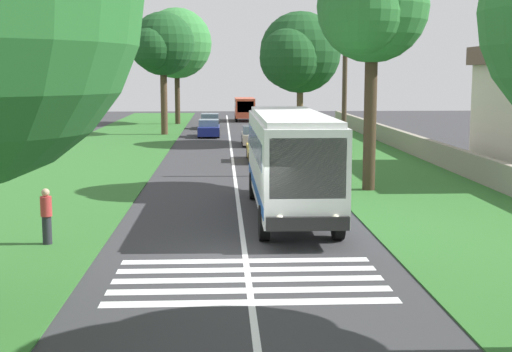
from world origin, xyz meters
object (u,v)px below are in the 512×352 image
object	(u,v)px
coach_bus	(289,157)
utility_pole	(344,95)
trailing_car_2	(209,129)
roadside_tree_left_2	(175,45)
roadside_tree_right_2	(298,55)
trailing_minibus_0	(245,107)
trailing_car_3	(210,122)
trailing_car_1	(254,136)
pedestrian	(46,216)
trailing_car_0	(262,150)
roadside_tree_left_0	(161,46)
roadside_tree_right_0	(369,10)

from	to	relation	value
coach_bus	utility_pole	size ratio (longest dim) A/B	1.44
trailing_car_2	roadside_tree_left_2	bearing A→B (deg)	13.73
trailing_car_2	roadside_tree_right_2	xyz separation A→B (m)	(-6.79, -6.59, 5.85)
trailing_minibus_0	roadside_tree_left_2	size ratio (longest dim) A/B	0.51
trailing_car_3	roadside_tree_right_2	bearing A→B (deg)	-157.12
trailing_car_1	pedestrian	bearing A→B (deg)	165.82
trailing_car_0	roadside_tree_left_0	xyz separation A→B (m)	(18.73, 7.44, 6.82)
trailing_car_1	roadside_tree_left_2	distance (m)	24.63
trailing_car_3	pedestrian	bearing A→B (deg)	174.89
trailing_car_3	roadside_tree_right_0	world-z (taller)	roadside_tree_right_0
trailing_car_3	roadside_tree_right_0	bearing A→B (deg)	-168.61
trailing_car_2	roadside_tree_left_0	bearing A→B (deg)	63.21
trailing_minibus_0	roadside_tree_right_2	xyz separation A→B (m)	(-26.91, -2.97, 4.97)
roadside_tree_left_0	roadside_tree_right_2	bearing A→B (deg)	-129.78
trailing_car_1	roadside_tree_right_2	world-z (taller)	roadside_tree_right_2
coach_bus	utility_pole	distance (m)	10.77
roadside_tree_left_0	pedestrian	distance (m)	39.98
trailing_car_3	utility_pole	bearing A→B (deg)	-167.31
trailing_minibus_0	roadside_tree_right_0	world-z (taller)	roadside_tree_right_0
utility_pole	trailing_car_3	bearing A→B (deg)	12.69
roadside_tree_right_2	trailing_car_1	bearing A→B (deg)	99.20
trailing_car_1	roadside_tree_right_2	xyz separation A→B (m)	(0.51, -3.18, 5.85)
trailing_minibus_0	roadside_tree_left_2	bearing A→B (deg)	124.53
roadside_tree_right_0	utility_pole	world-z (taller)	roadside_tree_right_0
coach_bus	trailing_minibus_0	xyz separation A→B (m)	(53.30, -0.11, -0.60)
roadside_tree_right_2	utility_pole	bearing A→B (deg)	-177.88
trailing_car_0	roadside_tree_right_2	bearing A→B (deg)	-17.43
trailing_car_3	roadside_tree_left_2	bearing A→B (deg)	30.63
trailing_car_0	roadside_tree_right_2	xyz separation A→B (m)	(9.94, -3.12, 5.85)
trailing_car_2	pedestrian	bearing A→B (deg)	173.60
trailing_car_1	roadside_tree_left_2	bearing A→B (deg)	17.59
trailing_car_3	utility_pole	distance (m)	33.18
roadside_tree_left_0	roadside_tree_left_2	world-z (taller)	roadside_tree_left_2
trailing_car_0	trailing_car_3	size ratio (longest dim) A/B	1.00
trailing_car_3	pedestrian	world-z (taller)	pedestrian
roadside_tree_left_0	roadside_tree_right_0	distance (m)	32.02
trailing_minibus_0	roadside_tree_right_0	distance (m)	48.60
roadside_tree_right_0	utility_pole	distance (m)	5.99
coach_bus	trailing_car_2	world-z (taller)	coach_bus
trailing_car_1	roadside_tree_right_2	size ratio (longest dim) A/B	0.45
trailing_car_3	trailing_minibus_0	world-z (taller)	trailing_minibus_0
coach_bus	trailing_car_2	size ratio (longest dim) A/B	2.60
trailing_minibus_0	roadside_tree_right_2	size ratio (longest dim) A/B	0.62
trailing_car_2	roadside_tree_right_2	bearing A→B (deg)	-135.85
trailing_car_1	utility_pole	world-z (taller)	utility_pole
trailing_car_3	trailing_minibus_0	xyz separation A→B (m)	(11.17, -3.67, 0.88)
coach_bus	trailing_car_3	world-z (taller)	coach_bus
coach_bus	pedestrian	distance (m)	8.88
trailing_car_1	trailing_car_2	bearing A→B (deg)	25.06
trailing_car_2	utility_pole	distance (m)	24.58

